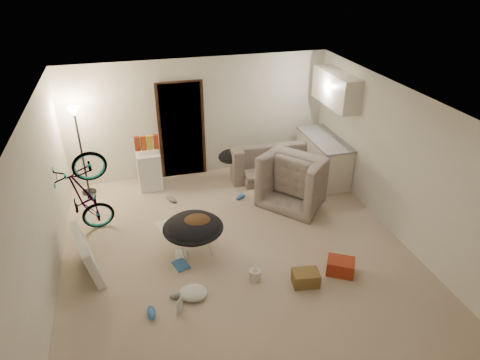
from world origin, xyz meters
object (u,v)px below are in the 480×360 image
object	(u,v)px
sofa	(274,162)
tv_box	(87,255)
drink_case_b	(340,266)
floor_lamp	(78,133)
saucer_chair	(193,232)
juicer	(255,274)
mini_fridge	(149,170)
kitchen_counter	(323,159)
drink_case_a	(306,278)
armchair	(301,181)
bicycle	(89,212)

from	to	relation	value
sofa	tv_box	size ratio (longest dim) A/B	1.96
drink_case_b	floor_lamp	bearing A→B (deg)	167.28
saucer_chair	drink_case_b	bearing A→B (deg)	-27.44
tv_box	juicer	size ratio (longest dim) A/B	3.97
mini_fridge	kitchen_counter	bearing A→B (deg)	-10.98
mini_fridge	drink_case_a	world-z (taller)	mini_fridge
mini_fridge	drink_case_b	distance (m)	4.32
tv_box	saucer_chair	bearing A→B (deg)	-12.92
drink_case_b	mini_fridge	bearing A→B (deg)	156.94
saucer_chair	tv_box	xyz separation A→B (m)	(-1.62, -0.03, -0.08)
drink_case_a	sofa	bearing A→B (deg)	87.27
floor_lamp	kitchen_counter	xyz separation A→B (m)	(4.83, -0.65, -0.87)
tv_box	drink_case_a	size ratio (longest dim) A/B	2.60
armchair	saucer_chair	bearing A→B (deg)	75.83
mini_fridge	drink_case_a	distance (m)	4.07
bicycle	tv_box	xyz separation A→B (m)	(0.00, -1.07, -0.09)
bicycle	juicer	size ratio (longest dim) A/B	6.39
saucer_chair	kitchen_counter	bearing A→B (deg)	30.88
kitchen_counter	juicer	world-z (taller)	kitchen_counter
drink_case_a	tv_box	bearing A→B (deg)	168.75
drink_case_b	armchair	bearing A→B (deg)	114.14
kitchen_counter	sofa	world-z (taller)	kitchen_counter
drink_case_a	drink_case_b	world-z (taller)	drink_case_b
tv_box	drink_case_a	distance (m)	3.28
sofa	drink_case_a	bearing A→B (deg)	79.70
tv_box	floor_lamp	bearing A→B (deg)	78.14
floor_lamp	drink_case_b	distance (m)	5.34
mini_fridge	tv_box	xyz separation A→B (m)	(-1.13, -2.44, -0.06)
floor_lamp	bicycle	bearing A→B (deg)	-86.11
juicer	kitchen_counter	bearing A→B (deg)	49.35
kitchen_counter	drink_case_a	distance (m)	3.46
armchair	juicer	distance (m)	2.59
saucer_chair	tv_box	distance (m)	1.63
drink_case_a	drink_case_b	xyz separation A→B (m)	(0.61, 0.09, 0.01)
floor_lamp	bicycle	size ratio (longest dim) A/B	1.13
armchair	drink_case_a	world-z (taller)	armchair
saucer_chair	drink_case_a	distance (m)	1.88
mini_fridge	saucer_chair	bearing A→B (deg)	-80.75
kitchen_counter	drink_case_b	world-z (taller)	kitchen_counter
floor_lamp	drink_case_b	size ratio (longest dim) A/B	4.45
bicycle	juicer	world-z (taller)	bicycle
kitchen_counter	saucer_chair	xyz separation A→B (m)	(-3.11, -1.86, -0.03)
floor_lamp	mini_fridge	xyz separation A→B (m)	(1.23, -0.10, -0.92)
floor_lamp	armchair	size ratio (longest dim) A/B	1.53
floor_lamp	mini_fridge	world-z (taller)	floor_lamp
mini_fridge	tv_box	distance (m)	2.69
sofa	armchair	distance (m)	1.16
floor_lamp	saucer_chair	bearing A→B (deg)	-55.49
sofa	tv_box	world-z (taller)	tv_box
bicycle	drink_case_a	bearing A→B (deg)	-133.21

